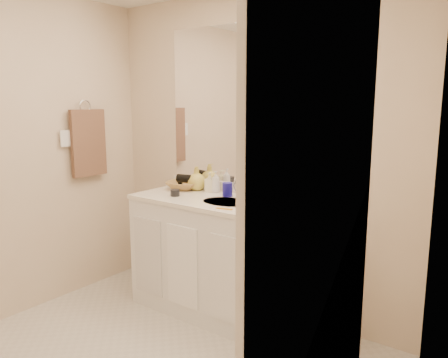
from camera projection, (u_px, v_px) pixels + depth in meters
wall_back at (249, 153)px, 3.31m from camera, size 2.60×0.02×2.40m
wall_right at (358, 215)px, 1.52m from camera, size 0.02×2.60×2.40m
vanity_cabinet at (228, 261)px, 3.22m from camera, size 1.50×0.55×0.85m
countertop at (228, 203)px, 3.15m from camera, size 1.52×0.57×0.03m
backsplash at (248, 190)px, 3.34m from camera, size 1.52×0.03×0.08m
sink_basin at (226, 203)px, 3.13m from camera, size 0.37×0.37×0.02m
faucet at (241, 190)px, 3.26m from camera, size 0.02×0.02×0.11m
mirror at (249, 105)px, 3.24m from camera, size 1.48×0.01×1.20m
blue_mug at (227, 189)px, 3.30m from camera, size 0.10×0.10×0.10m
tan_cup at (251, 196)px, 3.13m from camera, size 0.07×0.07×0.09m
toothbrush at (253, 181)px, 3.10m from camera, size 0.01×0.04×0.19m
mouthwash_bottle at (268, 194)px, 3.01m from camera, size 0.07×0.07×0.16m
soap_dish at (277, 212)px, 2.82m from camera, size 0.12×0.10×0.01m
green_soap at (277, 209)px, 2.82m from camera, size 0.08×0.06×0.03m
orange_comb at (224, 209)px, 2.92m from camera, size 0.12×0.04×0.00m
dark_jar at (175, 193)px, 3.31m from camera, size 0.09×0.09×0.05m
soap_bottle_white at (216, 182)px, 3.43m from camera, size 0.07×0.07×0.17m
soap_bottle_cream at (210, 182)px, 3.47m from camera, size 0.09×0.09×0.15m
soap_bottle_yellow at (197, 178)px, 3.53m from camera, size 0.19×0.19×0.19m
wicker_basket at (183, 185)px, 3.57m from camera, size 0.34×0.34×0.07m
hair_dryer at (185, 179)px, 3.55m from camera, size 0.15×0.10×0.07m
towel_ring at (85, 106)px, 3.57m from camera, size 0.01×0.11×0.11m
hand_towel at (88, 143)px, 3.61m from camera, size 0.04×0.32×0.55m
switch_plate at (65, 138)px, 3.46m from camera, size 0.01×0.08×0.13m
door at (316, 299)px, 1.32m from camera, size 0.02×0.82×2.00m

